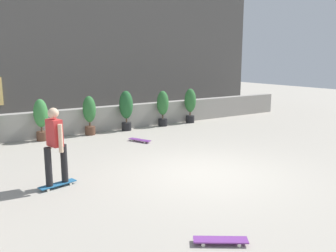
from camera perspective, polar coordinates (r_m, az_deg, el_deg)
The scene contains 11 objects.
ground_plane at distance 8.49m, azimuth 5.57°, elevation -7.59°, with size 48.00×48.00×0.00m, color #A8A093.
planter_wall at distance 13.46m, azimuth -10.48°, elevation 1.16°, with size 18.00×0.40×0.90m, color gray.
building_backdrop at distance 17.05m, azimuth -16.15°, elevation 12.38°, with size 20.00×2.08×6.50m.
potted_plant_1 at distance 12.28m, azimuth -19.80°, elevation 1.36°, with size 0.46×0.46×1.38m.
potted_plant_2 at distance 12.75m, azimuth -12.55°, elevation 2.08°, with size 0.46×0.46×1.38m.
potted_plant_3 at distance 13.30m, azimuth -6.76°, elevation 2.98°, with size 0.51×0.51×1.50m.
potted_plant_4 at distance 14.09m, azimuth -0.86°, elevation 3.25°, with size 0.47×0.47×1.41m.
potted_plant_5 at distance 14.85m, azimuth 3.60°, elevation 3.69°, with size 0.48×0.48×1.43m.
skater_far_left at distance 7.68m, azimuth -17.73°, elevation -2.77°, with size 0.82×0.55×1.70m.
skateboard_near_camera at distance 11.56m, azimuth -4.57°, elevation -2.25°, with size 0.50×0.81×0.08m.
skateboard_aside at distance 5.50m, azimuth 8.46°, elevation -17.72°, with size 0.77×0.62×0.08m.
Camera 1 is at (-5.04, -6.28, 2.69)m, focal length 37.83 mm.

